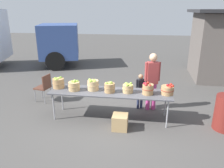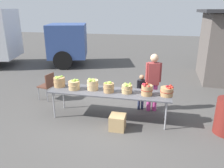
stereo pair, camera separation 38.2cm
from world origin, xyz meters
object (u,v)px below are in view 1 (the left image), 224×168
Objects in this scene: apple_basket_green_3 at (110,87)px; market_table at (110,93)px; apple_basket_green_4 at (128,88)px; folding_chair at (44,86)px; apple_basket_green_1 at (74,86)px; produce_crate at (120,122)px; apple_basket_green_0 at (58,83)px; apple_basket_green_2 at (93,85)px; apple_basket_red_1 at (168,90)px; apple_basket_red_0 at (148,89)px; vendor_adult at (152,77)px; child_customer at (140,89)px.

market_table is at bearing 77.82° from apple_basket_green_3.
folding_chair is (-2.64, 0.80, -0.36)m from apple_basket_green_4.
apple_basket_green_3 is at bearing 0.15° from apple_basket_green_1.
market_table is 0.81m from produce_crate.
apple_basket_green_2 is at bearing -2.19° from apple_basket_green_0.
apple_basket_red_1 is at bearing 1.49° from apple_basket_green_1.
market_table is 10.08× the size of apple_basket_green_2.
produce_crate is at bearing -35.68° from apple_basket_green_2.
market_table is 1.43m from apple_basket_red_1.
apple_basket_green_0 is 0.48m from apple_basket_green_1.
apple_basket_red_0 reaches higher than folding_chair.
apple_basket_green_1 is at bearing -170.37° from apple_basket_green_2.
apple_basket_green_2 is at bearing 144.32° from produce_crate.
apple_basket_green_4 is at bearing 1.90° from apple_basket_green_1.
produce_crate is (0.78, -0.56, -0.71)m from apple_basket_green_2.
apple_basket_green_1 is at bearing 159.23° from produce_crate.
vendor_adult reaches higher than child_customer.
apple_basket_red_0 is at bearing 77.63° from child_customer.
market_table is 9.57× the size of apple_basket_red_1.
apple_basket_green_2 reaches higher than apple_basket_green_3.
apple_basket_green_0 is 1.13× the size of apple_basket_green_4.
apple_basket_green_1 is at bearing 66.90° from folding_chair.
apple_basket_red_1 reaches higher than market_table.
child_customer is at bearing 45.10° from apple_basket_green_3.
apple_basket_green_0 is 1.10× the size of apple_basket_green_3.
apple_basket_red_0 is (0.49, -0.04, 0.02)m from apple_basket_green_4.
apple_basket_red_0 is 0.49m from apple_basket_red_1.
apple_basket_green_1 is 0.49m from apple_basket_green_2.
apple_basket_red_0 is at bearing -4.85° from apple_basket_green_4.
market_table is 9.95× the size of apple_basket_red_0.
vendor_adult reaches higher than apple_basket_green_2.
apple_basket_green_4 reaches higher than produce_crate.
apple_basket_green_2 is at bearing 179.40° from apple_basket_red_1.
apple_basket_green_2 is 1.66m from vendor_adult.
vendor_adult reaches higher than market_table.
market_table is 0.95m from apple_basket_green_1.
apple_basket_green_3 is (1.40, -0.12, -0.01)m from apple_basket_green_0.
apple_basket_green_0 is 0.95m from apple_basket_green_2.
apple_basket_red_1 is (1.42, 0.02, 0.15)m from market_table.
apple_basket_red_1 is 0.38× the size of folding_chair.
market_table is 0.96m from apple_basket_red_0.
apple_basket_green_2 is 1.09× the size of apple_basket_green_4.
apple_basket_red_0 is 0.86× the size of produce_crate.
child_customer is at bearing 133.75° from apple_basket_red_1.
apple_basket_red_0 is 0.83m from child_customer.
vendor_adult is 0.47m from child_customer.
child_customer is 1.20× the size of folding_chair.
apple_basket_green_2 is at bearing 176.85° from apple_basket_red_0.
produce_crate is at bearing -18.99° from apple_basket_green_0.
apple_basket_green_1 is at bearing -178.51° from apple_basket_red_1.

